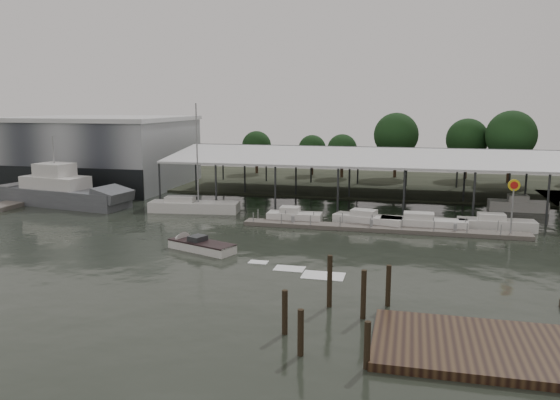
% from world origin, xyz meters
% --- Properties ---
extents(ground, '(200.00, 200.00, 0.00)m').
position_xyz_m(ground, '(0.00, 0.00, 0.00)').
color(ground, '#232921').
rests_on(ground, ground).
extents(land_strip_far, '(140.00, 30.00, 0.30)m').
position_xyz_m(land_strip_far, '(0.00, 42.00, 0.10)').
color(land_strip_far, '#3D4332').
rests_on(land_strip_far, ground).
extents(land_strip_west, '(20.00, 40.00, 0.30)m').
position_xyz_m(land_strip_west, '(-40.00, 30.00, 0.10)').
color(land_strip_west, '#3D4332').
rests_on(land_strip_west, ground).
extents(storage_warehouse, '(24.50, 20.50, 10.50)m').
position_xyz_m(storage_warehouse, '(-28.00, 29.94, 5.29)').
color(storage_warehouse, '#979CA1').
rests_on(storage_warehouse, ground).
extents(covered_boat_shed, '(58.24, 24.00, 6.96)m').
position_xyz_m(covered_boat_shed, '(17.00, 28.00, 6.13)').
color(covered_boat_shed, silver).
rests_on(covered_boat_shed, ground).
extents(trawler_dock, '(3.00, 18.00, 0.50)m').
position_xyz_m(trawler_dock, '(-30.00, 14.00, 0.25)').
color(trawler_dock, '#605C54').
rests_on(trawler_dock, ground).
extents(floating_dock, '(28.00, 2.00, 1.40)m').
position_xyz_m(floating_dock, '(15.00, 10.00, 0.20)').
color(floating_dock, '#605C54').
rests_on(floating_dock, ground).
extents(shell_fuel_sign, '(1.10, 0.18, 5.55)m').
position_xyz_m(shell_fuel_sign, '(27.00, 9.99, 3.93)').
color(shell_fuel_sign, gray).
rests_on(shell_fuel_sign, ground).
extents(boardwalk_platform, '(15.00, 12.00, 0.50)m').
position_xyz_m(boardwalk_platform, '(24.55, -15.27, 0.20)').
color(boardwalk_platform, '#3E2B19').
rests_on(boardwalk_platform, ground).
extents(grey_trawler, '(18.57, 7.31, 8.84)m').
position_xyz_m(grey_trawler, '(-24.03, 14.57, 1.58)').
color(grey_trawler, '#585C61').
rests_on(grey_trawler, ground).
extents(white_sailboat, '(10.62, 3.80, 12.70)m').
position_xyz_m(white_sailboat, '(-6.90, 14.41, 0.64)').
color(white_sailboat, white).
rests_on(white_sailboat, ground).
extents(speedboat_underway, '(17.12, 8.00, 2.00)m').
position_xyz_m(speedboat_underway, '(-0.12, -1.00, 0.39)').
color(speedboat_underway, white).
rests_on(speedboat_underway, ground).
extents(moored_cruiser_0, '(5.78, 2.32, 1.70)m').
position_xyz_m(moored_cruiser_0, '(5.72, 11.80, 0.61)').
color(moored_cruiser_0, white).
rests_on(moored_cruiser_0, ground).
extents(moored_cruiser_1, '(7.51, 3.88, 1.70)m').
position_xyz_m(moored_cruiser_1, '(13.50, 12.01, 0.61)').
color(moored_cruiser_1, white).
rests_on(moored_cruiser_1, ground).
extents(moored_cruiser_2, '(8.53, 2.33, 1.70)m').
position_xyz_m(moored_cruiser_2, '(19.02, 11.75, 0.61)').
color(moored_cruiser_2, white).
rests_on(moored_cruiser_2, ground).
extents(moored_cruiser_3, '(7.45, 2.39, 1.70)m').
position_xyz_m(moored_cruiser_3, '(26.08, 13.05, 0.61)').
color(moored_cruiser_3, white).
rests_on(moored_cruiser_3, ground).
extents(mooring_pilings, '(5.63, 8.91, 3.91)m').
position_xyz_m(mooring_pilings, '(14.07, -14.64, 1.07)').
color(mooring_pilings, '#302518').
rests_on(mooring_pilings, ground).
extents(horizon_tree_line, '(73.06, 10.50, 11.41)m').
position_xyz_m(horizon_tree_line, '(27.69, 47.92, 6.45)').
color(horizon_tree_line, '#302015').
rests_on(horizon_tree_line, ground).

